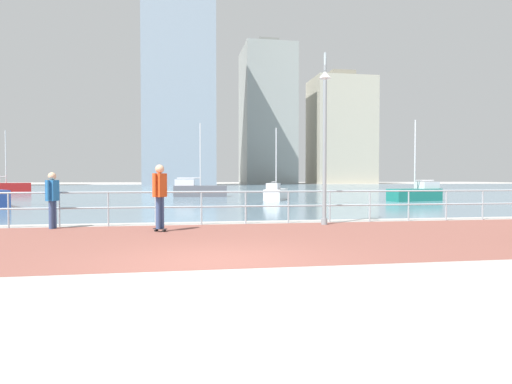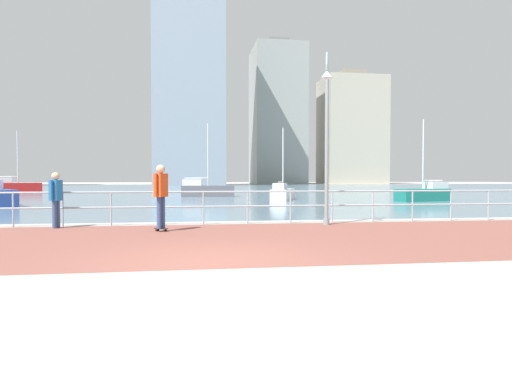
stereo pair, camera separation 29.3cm
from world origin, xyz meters
The scene contains 14 objects.
ground centered at (0.00, 40.00, 0.00)m, with size 220.00×220.00×0.00m, color #ADAAA5.
brick_paving centered at (0.00, 2.82, 0.00)m, with size 28.00×6.88×0.01m, color brown.
harbor_water centered at (0.00, 51.26, 0.00)m, with size 180.00×88.00×0.00m, color slate.
waterfront_railing centered at (0.00, 6.26, 0.73)m, with size 25.25×0.06×1.06m.
lamppost centered at (3.76, 5.50, 2.97)m, with size 0.45×0.79×5.36m.
skateboarder centered at (-1.20, 4.64, 1.11)m, with size 0.39×0.51×1.83m.
bystander centered at (-4.29, 5.91, 0.96)m, with size 0.32×0.55×1.63m.
sailboat_navy centered at (5.60, 21.05, 0.46)m, with size 2.28×3.56×4.79m.
sailboat_red centered at (-18.43, 41.31, 0.61)m, with size 4.73×2.81×6.35m.
sailboat_gray centered at (14.23, 18.48, 0.49)m, with size 3.84×2.05×5.16m.
sailboat_teal centered at (0.75, 27.13, 0.55)m, with size 4.18×1.58×5.75m.
tower_concrete centered at (41.13, 103.77, 13.86)m, with size 15.61×12.64×29.39m.
tower_slate centered at (-0.80, 82.70, 21.62)m, with size 13.85×12.82×44.91m.
tower_beige centered at (21.01, 102.53, 17.13)m, with size 12.40×15.46×35.93m.
Camera 2 is at (-0.35, -7.70, 1.47)m, focal length 31.06 mm.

